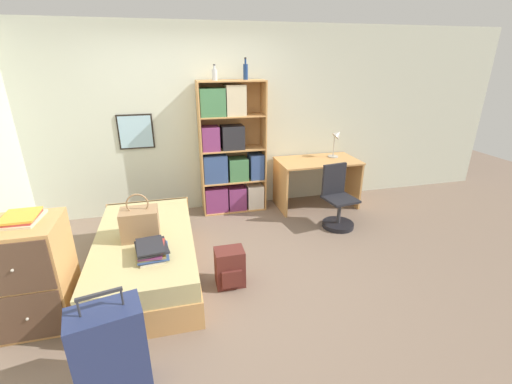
% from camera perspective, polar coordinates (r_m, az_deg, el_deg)
% --- Properties ---
extents(ground_plane, '(14.00, 14.00, 0.00)m').
position_cam_1_polar(ground_plane, '(3.91, -7.92, -12.08)').
color(ground_plane, '#756051').
extents(wall_back, '(10.00, 0.09, 2.60)m').
position_cam_1_polar(wall_back, '(4.99, -11.02, 11.33)').
color(wall_back, beige).
rests_on(wall_back, ground_plane).
extents(bed, '(0.99, 1.89, 0.46)m').
position_cam_1_polar(bed, '(3.81, -17.75, -9.89)').
color(bed, tan).
rests_on(bed, ground_plane).
extents(handbag, '(0.36, 0.25, 0.47)m').
position_cam_1_polar(handbag, '(3.59, -18.78, -4.96)').
color(handbag, '#93704C').
rests_on(handbag, bed).
extents(book_stack_on_bed, '(0.32, 0.38, 0.12)m').
position_cam_1_polar(book_stack_on_bed, '(3.28, -17.01, -9.29)').
color(book_stack_on_bed, beige).
rests_on(book_stack_on_bed, bed).
extents(suitcase, '(0.49, 0.35, 0.84)m').
position_cam_1_polar(suitcase, '(2.64, -22.97, -23.57)').
color(suitcase, navy).
rests_on(suitcase, ground_plane).
extents(dresser, '(0.56, 0.56, 0.94)m').
position_cam_1_polar(dresser, '(3.46, -33.20, -11.43)').
color(dresser, tan).
rests_on(dresser, ground_plane).
extents(magazine_pile_on_dresser, '(0.31, 0.35, 0.06)m').
position_cam_1_polar(magazine_pile_on_dresser, '(3.29, -34.71, -3.62)').
color(magazine_pile_on_dresser, beige).
rests_on(magazine_pile_on_dresser, dresser).
extents(bookcase, '(0.92, 0.34, 1.87)m').
position_cam_1_polar(bookcase, '(4.93, -4.44, 6.12)').
color(bookcase, tan).
rests_on(bookcase, ground_plane).
extents(bottle_green, '(0.07, 0.07, 0.20)m').
position_cam_1_polar(bottle_green, '(4.70, -6.92, 18.91)').
color(bottle_green, '#B7BCC1').
rests_on(bottle_green, bookcase).
extents(bottle_brown, '(0.06, 0.06, 0.28)m').
position_cam_1_polar(bottle_brown, '(4.83, -1.76, 19.49)').
color(bottle_brown, navy).
rests_on(bottle_brown, bookcase).
extents(desk, '(1.20, 0.68, 0.73)m').
position_cam_1_polar(desk, '(5.25, 10.12, 2.96)').
color(desk, tan).
rests_on(desk, ground_plane).
extents(desk_lamp, '(0.21, 0.16, 0.43)m').
position_cam_1_polar(desk_lamp, '(5.34, 13.30, 8.68)').
color(desk_lamp, '#ADA89E').
rests_on(desk_lamp, desk).
extents(desk_chair, '(0.44, 0.44, 0.84)m').
position_cam_1_polar(desk_chair, '(4.74, 13.40, -2.45)').
color(desk_chair, black).
rests_on(desk_chair, ground_plane).
extents(backpack, '(0.29, 0.24, 0.40)m').
position_cam_1_polar(backpack, '(3.50, -4.38, -12.47)').
color(backpack, '#56231E').
rests_on(backpack, ground_plane).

